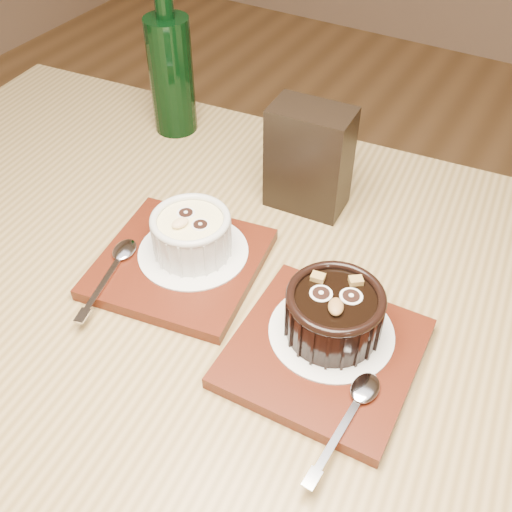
{
  "coord_description": "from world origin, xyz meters",
  "views": [
    {
      "loc": [
        0.38,
        -0.32,
        1.25
      ],
      "look_at": [
        0.15,
        0.07,
        0.81
      ],
      "focal_mm": 42.0,
      "sensor_mm": 36.0,
      "label": 1
    }
  ],
  "objects": [
    {
      "name": "spoon_right",
      "position": [
        0.3,
        -0.03,
        0.77
      ],
      "size": [
        0.03,
        0.13,
        0.01
      ],
      "primitive_type": null,
      "rotation": [
        0.0,
        0.0,
        -0.04
      ],
      "color": "silver",
      "rests_on": "tray_right"
    },
    {
      "name": "condiment_stand",
      "position": [
        0.12,
        0.25,
        0.82
      ],
      "size": [
        0.1,
        0.07,
        0.14
      ],
      "primitive_type": "cube",
      "rotation": [
        0.0,
        0.0,
        0.07
      ],
      "color": "black",
      "rests_on": "table"
    },
    {
      "name": "doily_left",
      "position": [
        0.06,
        0.08,
        0.77
      ],
      "size": [
        0.13,
        0.13,
        0.0
      ],
      "primitive_type": "cylinder",
      "color": "white",
      "rests_on": "tray_left"
    },
    {
      "name": "ramekin_dark",
      "position": [
        0.25,
        0.05,
        0.8
      ],
      "size": [
        0.1,
        0.1,
        0.06
      ],
      "rotation": [
        0.0,
        0.0,
        0.4
      ],
      "color": "black",
      "rests_on": "doily_right"
    },
    {
      "name": "tray_right",
      "position": [
        0.25,
        0.03,
        0.76
      ],
      "size": [
        0.19,
        0.19,
        0.01
      ],
      "primitive_type": "cube",
      "rotation": [
        0.0,
        0.0,
        0.04
      ],
      "color": "#531B0D",
      "rests_on": "table"
    },
    {
      "name": "ramekin_white",
      "position": [
        0.06,
        0.08,
        0.8
      ],
      "size": [
        0.09,
        0.09,
        0.06
      ],
      "rotation": [
        0.0,
        0.0,
        -0.33
      ],
      "color": "silver",
      "rests_on": "doily_left"
    },
    {
      "name": "spoon_left",
      "position": [
        -0.01,
        0.01,
        0.77
      ],
      "size": [
        0.06,
        0.14,
        0.01
      ],
      "primitive_type": null,
      "rotation": [
        0.0,
        0.0,
        0.25
      ],
      "color": "silver",
      "rests_on": "tray_left"
    },
    {
      "name": "tray_left",
      "position": [
        0.05,
        0.07,
        0.76
      ],
      "size": [
        0.21,
        0.21,
        0.01
      ],
      "primitive_type": "cube",
      "rotation": [
        0.0,
        0.0,
        0.16
      ],
      "color": "#531B0D",
      "rests_on": "table"
    },
    {
      "name": "green_bottle",
      "position": [
        -0.14,
        0.32,
        0.84
      ],
      "size": [
        0.06,
        0.06,
        0.24
      ],
      "color": "black",
      "rests_on": "table"
    },
    {
      "name": "doily_right",
      "position": [
        0.25,
        0.05,
        0.77
      ],
      "size": [
        0.13,
        0.13,
        0.0
      ],
      "primitive_type": "cylinder",
      "color": "white",
      "rests_on": "tray_right"
    },
    {
      "name": "table",
      "position": [
        0.15,
        0.03,
        0.66
      ],
      "size": [
        1.27,
        0.91,
        0.75
      ],
      "rotation": [
        0.0,
        0.0,
        0.09
      ],
      "color": "olive",
      "rests_on": "ground"
    }
  ]
}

